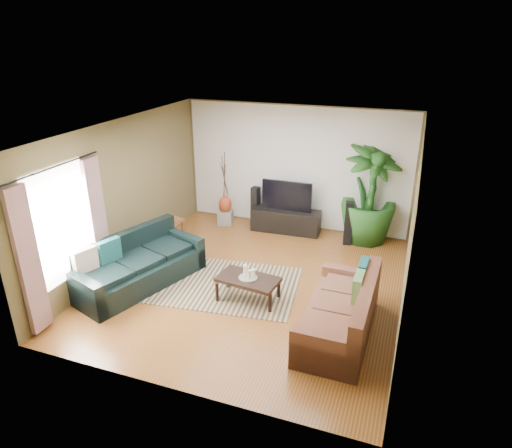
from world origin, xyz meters
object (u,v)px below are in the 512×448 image
at_px(potted_plant, 369,194).
at_px(pedestal, 226,217).
at_px(side_table, 171,230).
at_px(sofa_right, 339,308).
at_px(sofa_left, 138,262).
at_px(speaker_right, 349,223).
at_px(tv_stand, 286,221).
at_px(speaker_left, 256,206).
at_px(television, 287,196).
at_px(vase, 225,205).
at_px(coffee_table, 248,289).

relative_size(potted_plant, pedestal, 6.41).
bearing_deg(side_table, potted_plant, 20.13).
bearing_deg(pedestal, sofa_right, -45.33).
xyz_separation_m(sofa_left, side_table, (-0.38, 1.78, -0.19)).
bearing_deg(pedestal, speaker_right, -2.30).
distance_m(sofa_left, side_table, 1.83).
relative_size(tv_stand, speaker_left, 1.68).
relative_size(television, pedestal, 3.41).
distance_m(tv_stand, side_table, 2.49).
distance_m(sofa_left, pedestal, 3.02).
height_order(potted_plant, vase, potted_plant).
bearing_deg(potted_plant, speaker_right, -136.31).
relative_size(tv_stand, speaker_right, 1.63).
bearing_deg(pedestal, coffee_table, -60.02).
xyz_separation_m(tv_stand, vase, (-1.41, -0.07, 0.22)).
xyz_separation_m(tv_stand, speaker_right, (1.39, -0.18, 0.21)).
xyz_separation_m(coffee_table, vase, (-1.62, 2.81, 0.27)).
bearing_deg(side_table, coffee_table, -34.33).
xyz_separation_m(potted_plant, vase, (-3.13, -0.20, -0.56)).
height_order(sofa_right, tv_stand, sofa_right).
bearing_deg(speaker_right, speaker_left, 162.06).
distance_m(tv_stand, speaker_right, 1.42).
distance_m(potted_plant, side_table, 4.18).
bearing_deg(sofa_right, side_table, -116.32).
xyz_separation_m(television, potted_plant, (1.72, 0.11, 0.21)).
bearing_deg(sofa_right, sofa_left, -92.82).
relative_size(sofa_right, speaker_right, 2.18).
relative_size(sofa_right, speaker_left, 2.25).
relative_size(tv_stand, potted_plant, 0.73).
xyz_separation_m(coffee_table, speaker_right, (1.18, 2.70, 0.26)).
xyz_separation_m(sofa_left, potted_plant, (3.48, 3.19, 0.61)).
distance_m(speaker_right, pedestal, 2.82).
bearing_deg(potted_plant, sofa_left, -137.46).
bearing_deg(coffee_table, speaker_right, 73.65).
distance_m(tv_stand, vase, 1.43).
height_order(speaker_left, speaker_right, speaker_right).
bearing_deg(speaker_left, pedestal, -153.30).
bearing_deg(speaker_left, sofa_left, -97.79).
relative_size(sofa_left, coffee_table, 2.33).
distance_m(tv_stand, pedestal, 1.42).
relative_size(speaker_left, vase, 2.17).
distance_m(speaker_left, side_table, 1.99).
xyz_separation_m(television, side_table, (-2.14, -1.30, -0.59)).
xyz_separation_m(television, vase, (-1.41, -0.09, -0.35)).
bearing_deg(potted_plant, side_table, -159.87).
height_order(sofa_left, pedestal, sofa_left).
relative_size(tv_stand, vase, 3.64).
bearing_deg(sofa_left, speaker_left, 1.32).
bearing_deg(vase, side_table, -120.87).
bearing_deg(television, vase, -176.33).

